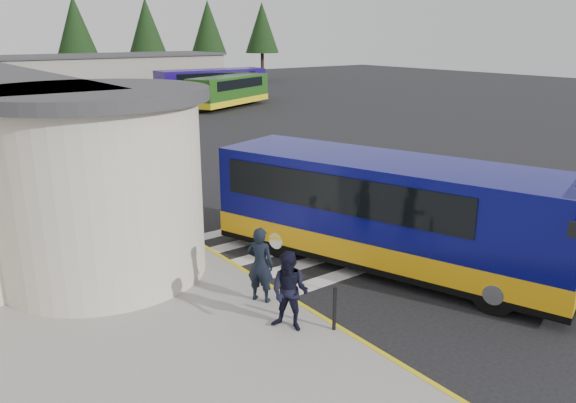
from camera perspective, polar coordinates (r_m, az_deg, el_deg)
ground at (r=18.67m, az=3.29°, el=-2.74°), size 140.00×140.00×0.00m
curb_strip at (r=19.87m, az=-13.31°, el=-1.71°), size 0.12×34.00×0.16m
crosswalk at (r=17.79m, az=3.72°, el=-3.73°), size 8.00×5.35×0.01m
depot_building at (r=58.21m, az=-19.88°, el=11.79°), size 26.40×8.40×4.20m
tree_line at (r=65.82m, az=-22.27°, el=16.11°), size 58.40×4.40×10.00m
transit_bus at (r=15.56m, az=10.34°, el=-1.48°), size 6.21×10.86×2.99m
pedestrian_a at (r=13.15m, az=-2.84°, el=-6.42°), size 0.72×0.79×1.82m
pedestrian_b at (r=11.93m, az=0.17°, el=-9.12°), size 1.01×1.07×1.75m
bollard at (r=12.11m, az=4.74°, el=-10.81°), size 0.08×0.08×0.97m
far_bus_a at (r=53.09m, az=-7.81°, el=11.75°), size 10.18×3.55×2.58m
far_bus_b at (r=49.16m, az=-6.01°, el=11.21°), size 9.16×6.01×2.30m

